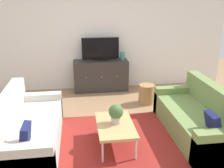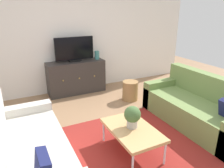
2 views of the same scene
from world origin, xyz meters
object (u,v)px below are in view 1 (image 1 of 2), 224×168
(potted_plant, at_px, (116,113))
(wicker_basket, at_px, (146,94))
(tv_console, at_px, (101,75))
(coffee_table, at_px, (115,126))
(glass_vase, at_px, (123,56))
(flat_screen_tv, at_px, (100,49))
(couch_left_side, at_px, (25,130))
(couch_right_side, at_px, (200,119))

(potted_plant, distance_m, wicker_basket, 1.84)
(tv_console, bearing_deg, wicker_basket, -46.55)
(coffee_table, distance_m, glass_vase, 2.66)
(flat_screen_tv, bearing_deg, wicker_basket, -47.14)
(glass_vase, relative_size, wicker_basket, 0.47)
(potted_plant, xyz_separation_m, tv_console, (0.01, 2.52, -0.18))
(flat_screen_tv, xyz_separation_m, glass_vase, (0.54, -0.02, -0.18))
(flat_screen_tv, relative_size, glass_vase, 4.45)
(couch_left_side, xyz_separation_m, wicker_basket, (2.33, 1.41, -0.07))
(flat_screen_tv, height_order, wicker_basket, flat_screen_tv)
(couch_right_side, relative_size, glass_vase, 9.57)
(couch_left_side, height_order, potted_plant, couch_left_side)
(potted_plant, bearing_deg, coffee_table, -116.49)
(couch_left_side, distance_m, flat_screen_tv, 2.88)
(coffee_table, bearing_deg, couch_right_side, 6.71)
(couch_right_side, distance_m, tv_console, 2.79)
(couch_right_side, height_order, glass_vase, glass_vase)
(couch_right_side, distance_m, potted_plant, 1.50)
(potted_plant, bearing_deg, glass_vase, 77.65)
(potted_plant, distance_m, glass_vase, 2.60)
(couch_right_side, height_order, coffee_table, couch_right_side)
(couch_left_side, height_order, flat_screen_tv, flat_screen_tv)
(couch_right_side, height_order, flat_screen_tv, flat_screen_tv)
(tv_console, relative_size, wicker_basket, 3.12)
(couch_left_side, bearing_deg, wicker_basket, 31.22)
(coffee_table, height_order, flat_screen_tv, flat_screen_tv)
(couch_right_side, bearing_deg, flat_screen_tv, 121.44)
(couch_left_side, xyz_separation_m, tv_console, (1.41, 2.37, 0.10))
(wicker_basket, bearing_deg, potted_plant, -120.65)
(couch_left_side, height_order, glass_vase, glass_vase)
(potted_plant, bearing_deg, couch_right_side, 5.55)
(couch_left_side, distance_m, wicker_basket, 2.72)
(tv_console, bearing_deg, couch_right_side, -58.34)
(tv_console, xyz_separation_m, flat_screen_tv, (0.00, 0.02, 0.66))
(couch_left_side, height_order, wicker_basket, couch_left_side)
(flat_screen_tv, bearing_deg, glass_vase, -2.10)
(tv_console, distance_m, glass_vase, 0.73)
(couch_left_side, xyz_separation_m, couch_right_side, (2.88, 0.00, 0.00))
(couch_left_side, bearing_deg, tv_console, 59.25)
(coffee_table, xyz_separation_m, glass_vase, (0.57, 2.55, 0.51))
(potted_plant, distance_m, flat_screen_tv, 2.58)
(couch_right_side, bearing_deg, tv_console, 121.66)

